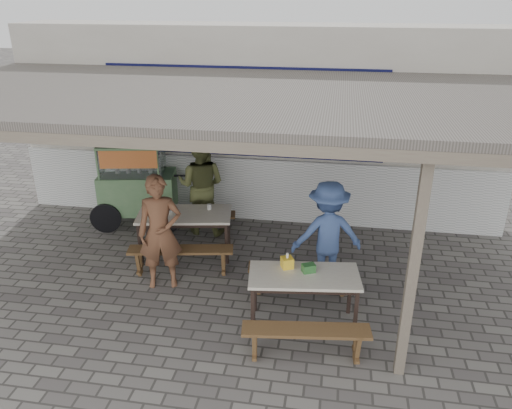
{
  "coord_description": "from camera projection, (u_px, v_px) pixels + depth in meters",
  "views": [
    {
      "loc": [
        1.48,
        -5.63,
        4.05
      ],
      "look_at": [
        0.38,
        0.9,
        1.19
      ],
      "focal_mm": 35.0,
      "sensor_mm": 36.0,
      "label": 1
    }
  ],
  "objects": [
    {
      "name": "condiment_jar",
      "position": [
        209.0,
        207.0,
        8.15
      ],
      "size": [
        0.08,
        0.08,
        0.09
      ],
      "primitive_type": "cylinder",
      "color": "beige",
      "rests_on": "table_left"
    },
    {
      "name": "ground",
      "position": [
        218.0,
        307.0,
        6.93
      ],
      "size": [
        60.0,
        60.0,
        0.0
      ],
      "primitive_type": "plane",
      "color": "slate",
      "rests_on": "ground"
    },
    {
      "name": "donation_box",
      "position": [
        309.0,
        268.0,
        6.33
      ],
      "size": [
        0.19,
        0.17,
        0.11
      ],
      "primitive_type": "cube",
      "rotation": [
        0.0,
        0.0,
        0.43
      ],
      "color": "#2E682F",
      "rests_on": "table_right"
    },
    {
      "name": "bench_right_street",
      "position": [
        306.0,
        337.0,
        5.81
      ],
      "size": [
        1.52,
        0.46,
        0.45
      ],
      "rotation": [
        0.0,
        0.0,
        0.13
      ],
      "color": "brown",
      "rests_on": "ground"
    },
    {
      "name": "table_left",
      "position": [
        185.0,
        218.0,
        8.04
      ],
      "size": [
        1.6,
        0.99,
        0.75
      ],
      "rotation": [
        0.0,
        0.0,
        0.18
      ],
      "color": "silver",
      "rests_on": "ground"
    },
    {
      "name": "patron_right_table",
      "position": [
        327.0,
        234.0,
        7.22
      ],
      "size": [
        1.15,
        0.84,
        1.61
      ],
      "primitive_type": "imported",
      "rotation": [
        0.0,
        0.0,
        3.4
      ],
      "color": "#425C9A",
      "rests_on": "ground"
    },
    {
      "name": "condiment_bowl",
      "position": [
        169.0,
        210.0,
        8.07
      ],
      "size": [
        0.26,
        0.26,
        0.05
      ],
      "primitive_type": "imported",
      "rotation": [
        0.0,
        0.0,
        0.26
      ],
      "color": "white",
      "rests_on": "table_left"
    },
    {
      "name": "tissue_box",
      "position": [
        287.0,
        263.0,
        6.42
      ],
      "size": [
        0.19,
        0.19,
        0.14
      ],
      "primitive_type": "cube",
      "rotation": [
        0.0,
        0.0,
        0.43
      ],
      "color": "yellow",
      "rests_on": "table_right"
    },
    {
      "name": "patron_wall_side",
      "position": [
        201.0,
        185.0,
        8.77
      ],
      "size": [
        0.9,
        0.72,
        1.79
      ],
      "primitive_type": "imported",
      "rotation": [
        0.0,
        0.0,
        3.09
      ],
      "color": "brown",
      "rests_on": "ground"
    },
    {
      "name": "vendor_cart",
      "position": [
        136.0,
        181.0,
        9.07
      ],
      "size": [
        1.87,
        1.02,
        1.56
      ],
      "rotation": [
        0.0,
        0.0,
        0.19
      ],
      "color": "#6A8F5F",
      "rests_on": "ground"
    },
    {
      "name": "bench_left_street",
      "position": [
        181.0,
        255.0,
        7.59
      ],
      "size": [
        1.61,
        0.56,
        0.45
      ],
      "rotation": [
        0.0,
        0.0,
        0.18
      ],
      "color": "brown",
      "rests_on": "ground"
    },
    {
      "name": "back_wall",
      "position": [
        260.0,
        123.0,
        9.49
      ],
      "size": [
        9.0,
        1.28,
        3.5
      ],
      "color": "beige",
      "rests_on": "ground"
    },
    {
      "name": "table_right",
      "position": [
        304.0,
        280.0,
        6.32
      ],
      "size": [
        1.47,
        0.83,
        0.75
      ],
      "rotation": [
        0.0,
        0.0,
        0.13
      ],
      "color": "silver",
      "rests_on": "ground"
    },
    {
      "name": "bench_right_wall",
      "position": [
        301.0,
        273.0,
        7.1
      ],
      "size": [
        1.52,
        0.46,
        0.45
      ],
      "rotation": [
        0.0,
        0.0,
        0.13
      ],
      "color": "brown",
      "rests_on": "ground"
    },
    {
      "name": "patron_street_side",
      "position": [
        160.0,
        233.0,
        7.13
      ],
      "size": [
        0.72,
        0.57,
        1.72
      ],
      "primitive_type": "imported",
      "rotation": [
        0.0,
        0.0,
        0.29
      ],
      "color": "brown",
      "rests_on": "ground"
    },
    {
      "name": "bench_left_wall",
      "position": [
        190.0,
        220.0,
        8.76
      ],
      "size": [
        1.61,
        0.56,
        0.45
      ],
      "rotation": [
        0.0,
        0.0,
        0.18
      ],
      "color": "brown",
      "rests_on": "ground"
    },
    {
      "name": "warung_roof",
      "position": [
        229.0,
        99.0,
        6.67
      ],
      "size": [
        9.0,
        4.21,
        2.81
      ],
      "color": "#5E5851",
      "rests_on": "ground"
    }
  ]
}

